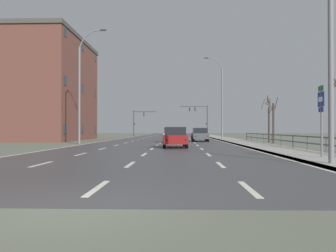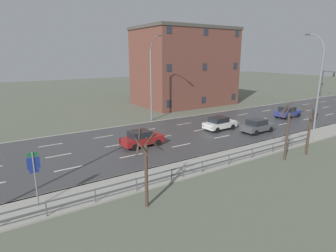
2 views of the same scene
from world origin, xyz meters
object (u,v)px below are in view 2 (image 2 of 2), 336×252
(street_lamp_left_bank, at_px, (152,81))
(traffic_signal_left, at_px, (327,79))
(car_mid_centre, at_px, (257,126))
(car_near_right, at_px, (142,138))
(street_lamp_midground, at_px, (318,85))
(highway_sign, at_px, (35,173))
(car_far_right, at_px, (220,123))
(brick_building, at_px, (184,67))
(car_far_left, at_px, (288,112))

(street_lamp_left_bank, relative_size, traffic_signal_left, 2.00)
(car_mid_centre, bearing_deg, car_near_right, -102.72)
(street_lamp_midground, relative_size, traffic_signal_left, 1.99)
(car_near_right, bearing_deg, highway_sign, -59.26)
(car_far_right, distance_m, brick_building, 19.68)
(street_lamp_left_bank, height_order, car_near_right, street_lamp_left_bank)
(car_mid_centre, xyz_separation_m, car_far_right, (-3.21, -2.81, 0.00))
(traffic_signal_left, relative_size, brick_building, 0.34)
(car_near_right, distance_m, brick_building, 25.91)
(highway_sign, relative_size, car_far_left, 0.83)
(street_lamp_left_bank, distance_m, car_mid_centre, 14.48)
(car_far_right, relative_size, brick_building, 0.25)
(car_mid_centre, relative_size, car_far_right, 0.99)
(car_far_left, height_order, car_far_right, same)
(car_far_right, bearing_deg, traffic_signal_left, 99.60)
(highway_sign, xyz_separation_m, car_far_right, (-7.28, 20.93, -1.38))
(street_lamp_left_bank, distance_m, brick_building, 14.60)
(street_lamp_midground, distance_m, car_far_left, 8.72)
(car_mid_centre, bearing_deg, car_far_left, 105.67)
(car_far_right, bearing_deg, car_far_left, 86.66)
(street_lamp_left_bank, height_order, car_far_left, street_lamp_left_bank)
(traffic_signal_left, height_order, brick_building, brick_building)
(highway_sign, bearing_deg, street_lamp_midground, 91.81)
(car_far_left, relative_size, brick_building, 0.25)
(car_mid_centre, height_order, car_far_left, same)
(street_lamp_left_bank, distance_m, car_far_left, 19.73)
(car_far_right, bearing_deg, street_lamp_midground, 51.19)
(highway_sign, distance_m, brick_building, 37.70)
(highway_sign, height_order, brick_building, brick_building)
(street_lamp_midground, xyz_separation_m, brick_building, (-23.67, -1.35, 1.26))
(street_lamp_midground, distance_m, street_lamp_left_bank, 19.73)
(highway_sign, bearing_deg, traffic_signal_left, 104.72)
(street_lamp_midground, xyz_separation_m, car_far_right, (-6.34, -8.64, -4.56))
(street_lamp_left_bank, height_order, car_mid_centre, street_lamp_left_bank)
(car_near_right, relative_size, car_far_left, 1.01)
(highway_sign, relative_size, brick_building, 0.21)
(car_near_right, distance_m, car_far_left, 23.41)
(highway_sign, bearing_deg, brick_building, 131.08)
(car_near_right, height_order, car_far_right, same)
(street_lamp_midground, xyz_separation_m, car_mid_centre, (-3.13, -5.83, -4.56))
(car_near_right, bearing_deg, car_far_right, 89.95)
(street_lamp_midground, xyz_separation_m, traffic_signal_left, (-14.40, 28.81, -1.70))
(street_lamp_left_bank, relative_size, car_far_left, 2.66)
(car_mid_centre, bearing_deg, street_lamp_midground, 60.52)
(highway_sign, xyz_separation_m, car_near_right, (-6.80, 10.31, -1.38))
(street_lamp_left_bank, relative_size, brick_building, 0.67)
(street_lamp_left_bank, distance_m, car_near_right, 11.92)
(street_lamp_midground, distance_m, car_far_right, 11.65)
(street_lamp_midground, xyz_separation_m, car_far_left, (-6.16, 4.15, -4.56))
(car_near_right, height_order, car_far_left, same)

